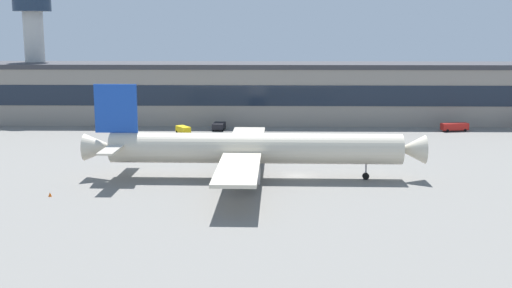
{
  "coord_description": "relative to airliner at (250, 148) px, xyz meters",
  "views": [
    {
      "loc": [
        -4.81,
        -103.66,
        24.28
      ],
      "look_at": [
        -7.02,
        1.93,
        5.0
      ],
      "focal_mm": 44.93,
      "sensor_mm": 36.0,
      "label": 1
    }
  ],
  "objects": [
    {
      "name": "control_tower",
      "position": [
        -58.77,
        67.31,
        16.29
      ],
      "size": [
        9.75,
        9.75,
        34.39
      ],
      "color": "#B7B7B2",
      "rests_on": "ground_plane"
    },
    {
      "name": "ground_plane",
      "position": [
        7.95,
        2.06,
        -5.01
      ],
      "size": [
        600.0,
        600.0,
        0.0
      ],
      "primitive_type": "plane",
      "color": "slate"
    },
    {
      "name": "airliner",
      "position": [
        0.0,
        0.0,
        0.0
      ],
      "size": [
        55.22,
        47.35,
        15.33
      ],
      "color": "beige",
      "rests_on": "ground_plane"
    },
    {
      "name": "follow_me_car",
      "position": [
        -16.64,
        43.46,
        -3.92
      ],
      "size": [
        3.98,
        4.73,
        1.85
      ],
      "color": "yellow",
      "rests_on": "ground_plane"
    },
    {
      "name": "traffic_cone_0",
      "position": [
        -28.78,
        -11.93,
        -4.69
      ],
      "size": [
        0.52,
        0.52,
        0.65
      ],
      "primitive_type": "cone",
      "color": "#F2590C",
      "rests_on": "ground_plane"
    },
    {
      "name": "belt_loader",
      "position": [
        47.21,
        49.16,
        -3.86
      ],
      "size": [
        6.66,
        3.18,
        1.95
      ],
      "color": "red",
      "rests_on": "ground_plane"
    },
    {
      "name": "pushback_tractor",
      "position": [
        -8.92,
        49.91,
        -3.96
      ],
      "size": [
        3.06,
        5.03,
        1.75
      ],
      "color": "black",
      "rests_on": "ground_plane"
    },
    {
      "name": "terminal_building",
      "position": [
        7.95,
        63.84,
        2.64
      ],
      "size": [
        179.09,
        17.54,
        15.26
      ],
      "color": "gray",
      "rests_on": "ground_plane"
    }
  ]
}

